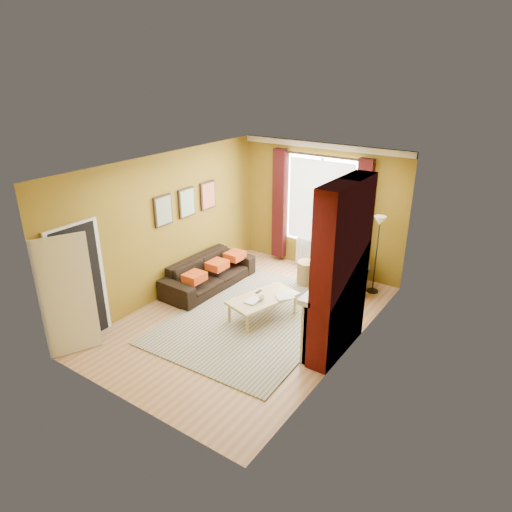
% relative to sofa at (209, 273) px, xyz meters
% --- Properties ---
extents(ground, '(5.50, 5.50, 0.00)m').
position_rel_sofa_xyz_m(ground, '(1.42, -0.60, -0.31)').
color(ground, '#946943').
rests_on(ground, ground).
extents(room_walls, '(3.82, 5.54, 2.83)m').
position_rel_sofa_xyz_m(room_walls, '(2.05, -0.32, 1.07)').
color(room_walls, olive).
rests_on(room_walls, ground).
extents(striped_rug, '(2.78, 3.75, 0.02)m').
position_rel_sofa_xyz_m(striped_rug, '(1.51, -0.53, -0.30)').
color(striped_rug, '#2E5A7F').
rests_on(striped_rug, ground).
extents(sofa, '(0.89, 2.16, 0.63)m').
position_rel_sofa_xyz_m(sofa, '(0.00, 0.00, 0.00)').
color(sofa, black).
rests_on(sofa, ground).
extents(armchair, '(1.46, 1.39, 0.74)m').
position_rel_sofa_xyz_m(armchair, '(2.27, 1.34, 0.06)').
color(armchair, black).
rests_on(armchair, ground).
extents(coffee_table, '(0.96, 1.39, 0.42)m').
position_rel_sofa_xyz_m(coffee_table, '(1.62, -0.43, 0.06)').
color(coffee_table, tan).
rests_on(coffee_table, ground).
extents(wicker_stool, '(0.49, 0.49, 0.50)m').
position_rel_sofa_xyz_m(wicker_stool, '(1.61, 1.25, -0.06)').
color(wicker_stool, olive).
rests_on(wicker_stool, ground).
extents(floor_lamp, '(0.30, 0.30, 1.61)m').
position_rel_sofa_xyz_m(floor_lamp, '(2.89, 1.70, 0.95)').
color(floor_lamp, black).
rests_on(floor_lamp, ground).
extents(book_a, '(0.22, 0.29, 0.03)m').
position_rel_sofa_xyz_m(book_a, '(1.45, -0.67, 0.12)').
color(book_a, '#999999').
rests_on(book_a, coffee_table).
extents(book_b, '(0.38, 0.39, 0.02)m').
position_rel_sofa_xyz_m(book_b, '(1.86, -0.15, 0.12)').
color(book_b, '#999999').
rests_on(book_b, coffee_table).
extents(mug, '(0.14, 0.14, 0.10)m').
position_rel_sofa_xyz_m(mug, '(1.68, -0.56, 0.16)').
color(mug, '#999999').
rests_on(mug, coffee_table).
extents(tv_remote, '(0.05, 0.15, 0.02)m').
position_rel_sofa_xyz_m(tv_remote, '(1.45, -0.31, 0.12)').
color(tv_remote, black).
rests_on(tv_remote, coffee_table).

